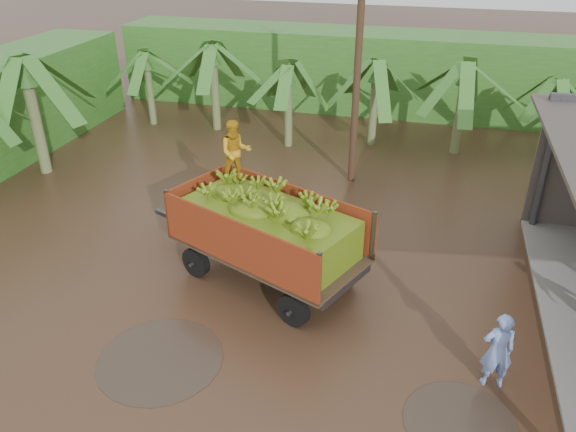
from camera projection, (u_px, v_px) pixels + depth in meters
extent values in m
plane|color=black|center=(324.00, 312.00, 13.46)|extent=(100.00, 100.00, 0.00)
cube|color=#2D661E|center=(351.00, 70.00, 26.62)|extent=(22.00, 3.00, 3.60)
cube|color=#47474C|center=(179.00, 220.00, 16.20)|extent=(1.82, 0.89, 0.13)
imported|color=#CA9017|center=(235.00, 152.00, 14.19)|extent=(1.01, 0.93, 1.66)
imported|color=#7E98E5|center=(498.00, 350.00, 10.99)|extent=(0.71, 0.53, 1.76)
cylinder|color=#47301E|center=(358.00, 66.00, 18.10)|extent=(0.24, 0.24, 8.10)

